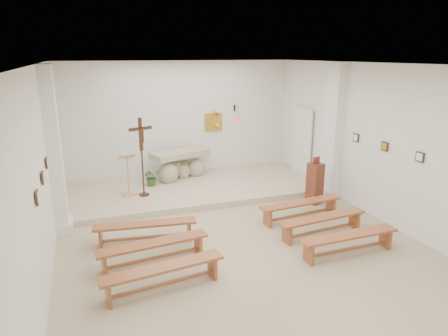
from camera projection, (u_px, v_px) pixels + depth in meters
name	position (u px, v px, depth m)	size (l,w,h in m)	color
ground	(241.00, 245.00, 7.98)	(7.00, 10.00, 0.00)	#C1B18B
wall_left	(40.00, 180.00, 6.37)	(0.02, 10.00, 3.50)	white
wall_right	(392.00, 147.00, 8.62)	(0.02, 10.00, 3.50)	white
wall_back	(180.00, 120.00, 12.01)	(7.00, 0.02, 3.50)	white
ceiling	(244.00, 65.00, 7.01)	(7.00, 10.00, 0.02)	silver
sanctuary_platform	(194.00, 188.00, 11.13)	(6.98, 3.00, 0.15)	beige
pilaster_left	(54.00, 151.00, 8.22)	(0.26, 0.55, 3.50)	white
pilaster_right	(333.00, 131.00, 10.39)	(0.26, 0.55, 3.50)	white
gold_wall_relief	(213.00, 122.00, 12.35)	(0.55, 0.04, 0.55)	gold
sanctuary_lamp	(238.00, 117.00, 12.30)	(0.11, 0.36, 0.44)	black
station_frame_left_front	(37.00, 198.00, 5.66)	(0.03, 0.20, 0.20)	#3A2619
station_frame_left_mid	(43.00, 178.00, 6.57)	(0.03, 0.20, 0.20)	#3A2619
station_frame_left_rear	(47.00, 163.00, 7.47)	(0.03, 0.20, 0.20)	#3A2619
station_frame_right_front	(420.00, 157.00, 7.89)	(0.03, 0.20, 0.20)	#3A2619
station_frame_right_mid	(385.00, 146.00, 8.80)	(0.03, 0.20, 0.20)	#3A2619
station_frame_right_rear	(356.00, 138.00, 9.70)	(0.03, 0.20, 0.20)	#3A2619
radiator_left	(61.00, 207.00, 9.24)	(0.10, 0.85, 0.52)	silver
radiator_right	(317.00, 177.00, 11.45)	(0.10, 0.85, 0.52)	silver
altar	(180.00, 166.00, 11.74)	(1.85, 1.21, 0.89)	tan
lectern	(128.00, 174.00, 10.27)	(0.45, 0.40, 1.13)	tan
crucifix_stand	(142.00, 151.00, 10.03)	(0.60, 0.27, 2.02)	#361C11
potted_plant	(152.00, 177.00, 11.07)	(0.45, 0.39, 0.50)	#2D5421
donation_pedestal	(315.00, 183.00, 10.10)	(0.41, 0.41, 1.21)	maroon
bench_left_front	(145.00, 228.00, 8.00)	(2.05, 0.58, 0.43)	#A1562F
bench_right_front	(301.00, 206.00, 9.14)	(2.05, 0.51, 0.43)	#A1562F
bench_left_second	(153.00, 248.00, 7.19)	(2.05, 0.55, 0.43)	#A1562F
bench_right_second	(322.00, 221.00, 8.33)	(2.05, 0.51, 0.43)	#A1562F
bench_left_third	(163.00, 272.00, 6.38)	(2.05, 0.58, 0.43)	#A1562F
bench_right_third	(349.00, 239.00, 7.52)	(2.03, 0.36, 0.43)	#A1562F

